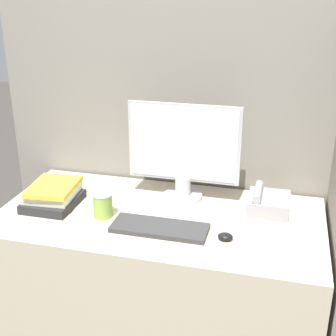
{
  "coord_description": "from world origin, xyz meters",
  "views": [
    {
      "loc": [
        0.5,
        -1.39,
        1.71
      ],
      "look_at": [
        0.03,
        0.39,
        0.97
      ],
      "focal_mm": 50.0,
      "sensor_mm": 36.0,
      "label": 1
    }
  ],
  "objects": [
    {
      "name": "book_stack",
      "position": [
        -0.49,
        0.33,
        0.81
      ],
      "size": [
        0.23,
        0.27,
        0.1
      ],
      "color": "#262628",
      "rests_on": "desk"
    },
    {
      "name": "coffee_cup",
      "position": [
        -0.23,
        0.28,
        0.82
      ],
      "size": [
        0.09,
        0.09,
        0.11
      ],
      "color": "#8CB247",
      "rests_on": "desk"
    },
    {
      "name": "monitor",
      "position": [
        0.06,
        0.55,
        0.98
      ],
      "size": [
        0.52,
        0.18,
        0.45
      ],
      "color": "#B7B7BC",
      "rests_on": "desk"
    },
    {
      "name": "cubicle_panel_rear",
      "position": [
        0.0,
        0.75,
        0.86
      ],
      "size": [
        1.81,
        0.04,
        1.73
      ],
      "color": "gray",
      "rests_on": "ground_plane"
    },
    {
      "name": "desk",
      "position": [
        0.0,
        0.36,
        0.38
      ],
      "size": [
        1.41,
        0.71,
        0.76
      ],
      "color": "beige",
      "rests_on": "ground_plane"
    },
    {
      "name": "paper_pile",
      "position": [
        0.47,
        0.16,
        0.77
      ],
      "size": [
        0.23,
        0.24,
        0.02
      ],
      "color": "white",
      "rests_on": "desk"
    },
    {
      "name": "mouse",
      "position": [
        0.31,
        0.22,
        0.77
      ],
      "size": [
        0.06,
        0.05,
        0.03
      ],
      "color": "black",
      "rests_on": "desk"
    },
    {
      "name": "desk_telephone",
      "position": [
        0.45,
        0.51,
        0.8
      ],
      "size": [
        0.18,
        0.19,
        0.11
      ],
      "color": "#99999E",
      "rests_on": "desk"
    },
    {
      "name": "keyboard",
      "position": [
        0.04,
        0.23,
        0.77
      ],
      "size": [
        0.4,
        0.15,
        0.02
      ],
      "color": "#333333",
      "rests_on": "desk"
    }
  ]
}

